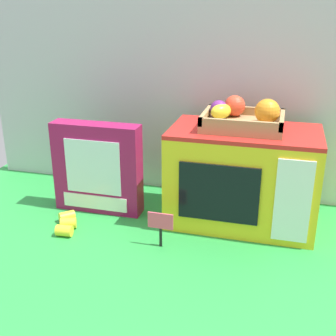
{
  "coord_description": "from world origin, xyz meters",
  "views": [
    {
      "loc": [
        0.23,
        -1.17,
        0.63
      ],
      "look_at": [
        -0.09,
        0.0,
        0.16
      ],
      "focal_mm": 46.46,
      "sensor_mm": 36.0,
      "label": 1
    }
  ],
  "objects_px": {
    "cookie_set_box": "(97,168)",
    "price_sign": "(160,224)",
    "food_groups_crate": "(243,117)",
    "toy_microwave": "(242,177)",
    "loose_toy_banana": "(67,223)"
  },
  "relations": [
    {
      "from": "toy_microwave",
      "to": "price_sign",
      "type": "xyz_separation_m",
      "value": [
        -0.19,
        -0.21,
        -0.08
      ]
    },
    {
      "from": "price_sign",
      "to": "loose_toy_banana",
      "type": "distance_m",
      "value": 0.3
    },
    {
      "from": "toy_microwave",
      "to": "loose_toy_banana",
      "type": "bearing_deg",
      "value": -159.22
    },
    {
      "from": "cookie_set_box",
      "to": "food_groups_crate",
      "type": "bearing_deg",
      "value": 7.77
    },
    {
      "from": "cookie_set_box",
      "to": "price_sign",
      "type": "xyz_separation_m",
      "value": [
        0.25,
        -0.17,
        -0.07
      ]
    },
    {
      "from": "cookie_set_box",
      "to": "price_sign",
      "type": "bearing_deg",
      "value": -33.32
    },
    {
      "from": "cookie_set_box",
      "to": "loose_toy_banana",
      "type": "relative_size",
      "value": 2.26
    },
    {
      "from": "loose_toy_banana",
      "to": "food_groups_crate",
      "type": "bearing_deg",
      "value": 23.0
    },
    {
      "from": "food_groups_crate",
      "to": "cookie_set_box",
      "type": "distance_m",
      "value": 0.47
    },
    {
      "from": "cookie_set_box",
      "to": "price_sign",
      "type": "distance_m",
      "value": 0.31
    },
    {
      "from": "toy_microwave",
      "to": "cookie_set_box",
      "type": "xyz_separation_m",
      "value": [
        -0.44,
        -0.04,
        -0.0
      ]
    },
    {
      "from": "food_groups_crate",
      "to": "cookie_set_box",
      "type": "relative_size",
      "value": 0.79
    },
    {
      "from": "toy_microwave",
      "to": "price_sign",
      "type": "relative_size",
      "value": 4.24
    },
    {
      "from": "food_groups_crate",
      "to": "loose_toy_banana",
      "type": "distance_m",
      "value": 0.6
    },
    {
      "from": "toy_microwave",
      "to": "food_groups_crate",
      "type": "bearing_deg",
      "value": 125.05
    }
  ]
}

